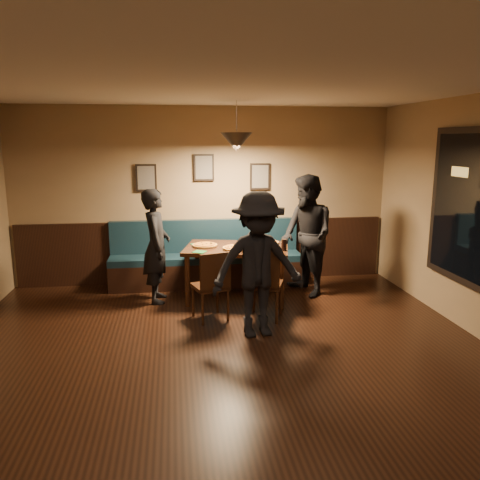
{
  "coord_description": "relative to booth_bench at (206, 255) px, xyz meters",
  "views": [
    {
      "loc": [
        -0.48,
        -4.21,
        2.27
      ],
      "look_at": [
        0.39,
        2.11,
        0.95
      ],
      "focal_mm": 36.14,
      "sensor_mm": 36.0,
      "label": 1
    }
  ],
  "objects": [
    {
      "name": "booth_bench",
      "position": [
        0.0,
        0.0,
        0.0
      ],
      "size": [
        3.0,
        0.6,
        1.0
      ],
      "primitive_type": null,
      "color": "#0F232D",
      "rests_on": "ground"
    },
    {
      "name": "floor",
      "position": [
        0.0,
        -3.2,
        -0.5
      ],
      "size": [
        7.0,
        7.0,
        0.0
      ],
      "primitive_type": "plane",
      "color": "black",
      "rests_on": "ground"
    },
    {
      "name": "wainscot",
      "position": [
        0.0,
        0.27,
        0.0
      ],
      "size": [
        5.88,
        0.06,
        1.0
      ],
      "primitive_type": "cube",
      "color": "black",
      "rests_on": "ground"
    },
    {
      "name": "wall_back",
      "position": [
        0.0,
        0.3,
        0.9
      ],
      "size": [
        6.0,
        0.0,
        6.0
      ],
      "primitive_type": "plane",
      "rotation": [
        1.57,
        0.0,
        0.0
      ],
      "color": "#8C704F",
      "rests_on": "ground"
    },
    {
      "name": "soda_glass",
      "position": [
        1.0,
        -1.07,
        0.36
      ],
      "size": [
        0.09,
        0.09,
        0.16
      ],
      "primitive_type": "cylinder",
      "rotation": [
        0.0,
        0.0,
        -0.21
      ],
      "color": "black",
      "rests_on": "dining_table"
    },
    {
      "name": "diner_front",
      "position": [
        0.46,
        -2.08,
        0.35
      ],
      "size": [
        1.18,
        0.79,
        1.71
      ],
      "primitive_type": "imported",
      "rotation": [
        0.0,
        0.0,
        0.14
      ],
      "color": "black",
      "rests_on": "floor"
    },
    {
      "name": "pendant_lamp",
      "position": [
        0.39,
        -0.74,
        1.75
      ],
      "size": [
        0.44,
        0.44,
        0.25
      ],
      "primitive_type": "cone",
      "rotation": [
        3.14,
        0.0,
        0.0
      ],
      "color": "black",
      "rests_on": "ceiling"
    },
    {
      "name": "tabasco_bottle",
      "position": [
        0.9,
        -0.74,
        0.33
      ],
      "size": [
        0.03,
        0.03,
        0.11
      ],
      "primitive_type": "cylinder",
      "rotation": [
        0.0,
        0.0,
        -0.37
      ],
      "color": "#8F1F04",
      "rests_on": "dining_table"
    },
    {
      "name": "chair_near_left",
      "position": [
        -0.05,
        -1.48,
        -0.04
      ],
      "size": [
        0.51,
        0.51,
        0.91
      ],
      "primitive_type": null,
      "rotation": [
        0.0,
        0.0,
        0.31
      ],
      "color": "#311E0D",
      "rests_on": "floor"
    },
    {
      "name": "napkin_b",
      "position": [
        -0.15,
        -1.0,
        0.28
      ],
      "size": [
        0.22,
        0.22,
        0.01
      ],
      "primitive_type": "cube",
      "rotation": [
        0.0,
        0.0,
        -0.53
      ],
      "color": "#1B652A",
      "rests_on": "dining_table"
    },
    {
      "name": "pizza_b",
      "position": [
        0.36,
        -0.9,
        0.3
      ],
      "size": [
        0.4,
        0.4,
        0.04
      ],
      "primitive_type": "cylinder",
      "rotation": [
        0.0,
        0.0,
        0.07
      ],
      "color": "orange",
      "rests_on": "dining_table"
    },
    {
      "name": "ceiling",
      "position": [
        0.0,
        -3.2,
        2.3
      ],
      "size": [
        7.0,
        7.0,
        0.0
      ],
      "primitive_type": "plane",
      "rotation": [
        3.14,
        0.0,
        0.0
      ],
      "color": "silver",
      "rests_on": "ground"
    },
    {
      "name": "dining_table",
      "position": [
        0.39,
        -0.74,
        -0.11
      ],
      "size": [
        1.63,
        1.24,
        0.78
      ],
      "primitive_type": "cube",
      "rotation": [
        0.0,
        0.0,
        -0.23
      ],
      "color": "black",
      "rests_on": "floor"
    },
    {
      "name": "napkin_a",
      "position": [
        -0.16,
        -0.51,
        0.28
      ],
      "size": [
        0.21,
        0.21,
        0.01
      ],
      "primitive_type": "cube",
      "rotation": [
        0.0,
        0.0,
        0.42
      ],
      "color": "#217C3C",
      "rests_on": "dining_table"
    },
    {
      "name": "pizza_a",
      "position": [
        -0.06,
        -0.66,
        0.3
      ],
      "size": [
        0.36,
        0.36,
        0.04
      ],
      "primitive_type": "cylinder",
      "rotation": [
        0.0,
        0.0,
        0.0
      ],
      "color": "orange",
      "rests_on": "dining_table"
    },
    {
      "name": "picture_right",
      "position": [
        0.9,
        0.27,
        1.2
      ],
      "size": [
        0.32,
        0.04,
        0.42
      ],
      "primitive_type": "cube",
      "color": "black",
      "rests_on": "wall_back"
    },
    {
      "name": "pizza_c",
      "position": [
        0.86,
        -0.59,
        0.3
      ],
      "size": [
        0.36,
        0.36,
        0.04
      ],
      "primitive_type": "cylinder",
      "rotation": [
        0.0,
        0.0,
        0.04
      ],
      "color": "orange",
      "rests_on": "dining_table"
    },
    {
      "name": "chair_near_right",
      "position": [
        0.65,
        -1.55,
        -0.02
      ],
      "size": [
        0.54,
        0.54,
        0.95
      ],
      "primitive_type": null,
      "rotation": [
        0.0,
        0.0,
        -0.35
      ],
      "color": "black",
      "rests_on": "floor"
    },
    {
      "name": "picture_left",
      "position": [
        -0.9,
        0.27,
        1.2
      ],
      "size": [
        0.32,
        0.04,
        0.42
      ],
      "primitive_type": "cube",
      "color": "black",
      "rests_on": "wall_back"
    },
    {
      "name": "diner_right",
      "position": [
        1.45,
        -0.65,
        0.4
      ],
      "size": [
        0.88,
        1.02,
        1.79
      ],
      "primitive_type": "imported",
      "rotation": [
        0.0,
        0.0,
        -1.31
      ],
      "color": "black",
      "rests_on": "floor"
    },
    {
      "name": "diner_left",
      "position": [
        -0.75,
        -0.66,
        0.31
      ],
      "size": [
        0.39,
        0.59,
        1.62
      ],
      "primitive_type": "imported",
      "rotation": [
        0.0,
        0.0,
        1.56
      ],
      "color": "black",
      "rests_on": "floor"
    },
    {
      "name": "picture_center",
      "position": [
        0.0,
        0.27,
        1.35
      ],
      "size": [
        0.32,
        0.04,
        0.42
      ],
      "primitive_type": "cube",
      "color": "black",
      "rests_on": "wall_back"
    },
    {
      "name": "cutlery_set",
      "position": [
        0.36,
        -1.14,
        0.28
      ],
      "size": [
        0.17,
        0.06,
        0.0
      ],
      "primitive_type": "cube",
      "rotation": [
        0.0,
        0.0,
        1.82
      ],
      "color": "silver",
      "rests_on": "dining_table"
    }
  ]
}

